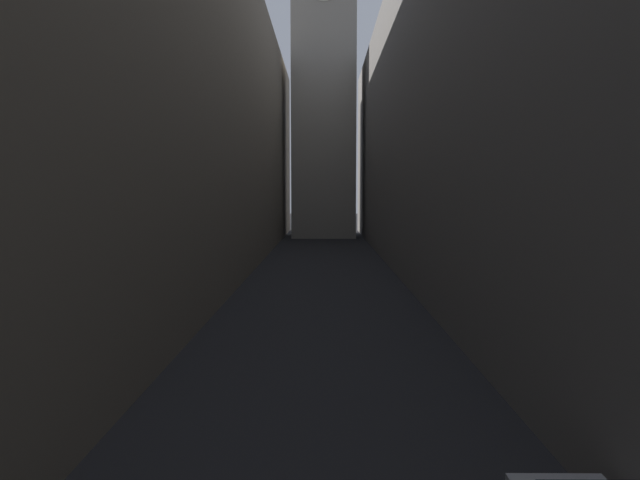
% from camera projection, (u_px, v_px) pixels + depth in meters
% --- Properties ---
extents(ground_plane, '(264.00, 264.00, 0.00)m').
position_uv_depth(ground_plane, '(323.00, 282.00, 40.76)').
color(ground_plane, '#232326').
extents(building_block_left, '(12.41, 108.00, 24.12)m').
position_uv_depth(building_block_left, '(158.00, 109.00, 41.87)').
color(building_block_left, '#756B5B').
rests_on(building_block_left, ground).
extents(building_block_right, '(12.63, 108.00, 23.98)m').
position_uv_depth(building_block_right, '(490.00, 110.00, 41.70)').
color(building_block_right, slate).
rests_on(building_block_right, ground).
extents(clock_tower, '(9.47, 9.47, 55.33)m').
position_uv_depth(clock_tower, '(324.00, 27.00, 80.77)').
color(clock_tower, gray).
rests_on(clock_tower, ground).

